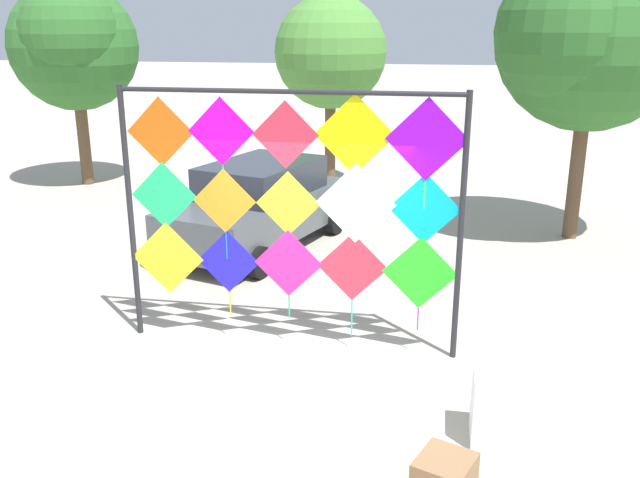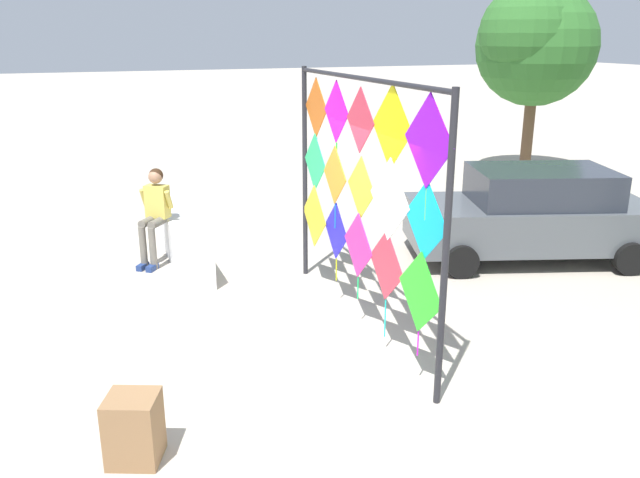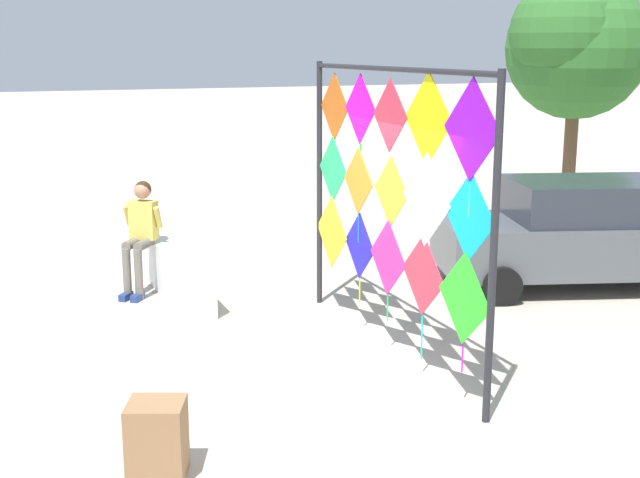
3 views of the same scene
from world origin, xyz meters
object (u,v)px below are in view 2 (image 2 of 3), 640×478
seated_vendor (154,209)px  parked_car (532,214)px  cardboard_box_large (134,429)px  tree_palm_like (533,43)px  kite_display_rack (361,181)px

seated_vendor → parked_car: 6.06m
cardboard_box_large → tree_palm_like: (-8.62, 10.59, 3.01)m
kite_display_rack → cardboard_box_large: size_ratio=6.51×
parked_car → cardboard_box_large: (3.19, -6.60, -0.45)m
seated_vendor → tree_palm_like: size_ratio=0.32×
parked_car → seated_vendor: bearing=-108.3°
cardboard_box_large → parked_car: bearing=115.8°
parked_car → tree_palm_like: tree_palm_like is taller
cardboard_box_large → tree_palm_like: bearing=129.2°
cardboard_box_large → tree_palm_like: size_ratio=0.13×
kite_display_rack → parked_car: bearing=110.6°
kite_display_rack → tree_palm_like: size_ratio=0.85×
seated_vendor → parked_car: bearing=71.7°
tree_palm_like → seated_vendor: bearing=-70.1°
parked_car → cardboard_box_large: size_ratio=6.78×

